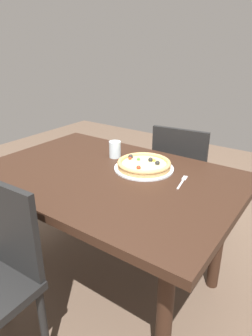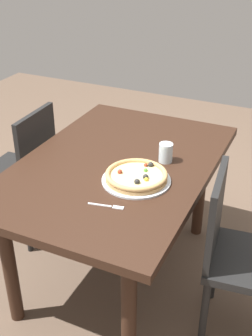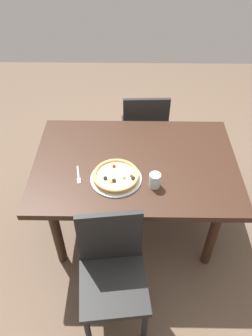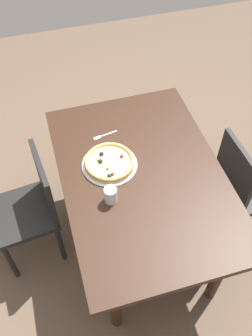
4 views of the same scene
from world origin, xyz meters
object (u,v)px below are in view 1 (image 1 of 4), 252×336
at_px(chair_far, 182,178).
at_px(drinking_glass, 115,149).
at_px(plate, 144,168).
at_px(dining_table, 108,188).
at_px(pizza, 144,164).
at_px(fork, 183,181).

bearing_deg(chair_far, drinking_glass, -125.54).
height_order(chair_far, drinking_glass, chair_far).
distance_m(plate, drinking_glass, 0.26).
relative_size(dining_table, drinking_glass, 13.90).
relative_size(dining_table, pizza, 4.66).
xyz_separation_m(chair_far, drinking_glass, (-0.26, -0.47, 0.30)).
height_order(plate, fork, plate).
relative_size(plate, pizza, 1.11).
bearing_deg(fork, dining_table, 100.24).
height_order(pizza, fork, pizza).
xyz_separation_m(dining_table, drinking_glass, (-0.12, 0.23, 0.14)).
bearing_deg(pizza, dining_table, -126.95).
xyz_separation_m(dining_table, fork, (0.38, 0.15, 0.09)).
xyz_separation_m(plate, fork, (0.25, -0.02, -0.00)).
xyz_separation_m(fork, drinking_glass, (-0.50, 0.08, 0.05)).
height_order(dining_table, fork, fork).
relative_size(pizza, drinking_glass, 2.98).
height_order(plate, pizza, pizza).
xyz_separation_m(plate, drinking_glass, (-0.25, 0.06, 0.05)).
xyz_separation_m(dining_table, plate, (0.13, 0.17, 0.10)).
relative_size(dining_table, fork, 8.59).
bearing_deg(fork, plate, 73.90).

